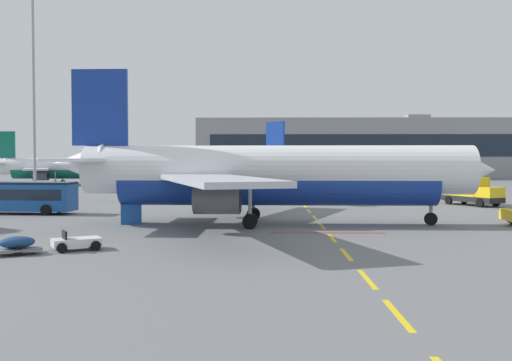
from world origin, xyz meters
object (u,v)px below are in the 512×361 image
apron_light_mast_near (33,69)px  uld_cargo_container (131,214)px  airliner_foreground (270,174)px  airliner_far_center (333,167)px  airliner_mid_left (65,168)px  catering_truck (470,191)px  apron_shuttle_bus (11,195)px

apron_light_mast_near → uld_cargo_container: bearing=-55.1°
airliner_foreground → airliner_far_center: (10.96, 51.22, -0.07)m
airliner_far_center → airliner_foreground: bearing=-102.1°
airliner_foreground → airliner_far_center: size_ratio=1.20×
airliner_mid_left → catering_truck: airliner_mid_left is taller
uld_cargo_container → apron_light_mast_near: bearing=124.9°
airliner_foreground → apron_light_mast_near: 41.37m
airliner_foreground → catering_truck: size_ratio=4.74×
catering_truck → apron_light_mast_near: 54.22m
airliner_far_center → apron_shuttle_bus: 55.25m
airliner_far_center → apron_light_mast_near: (-40.17, -24.65, 12.41)m
airliner_mid_left → catering_truck: bearing=-37.7°
apron_shuttle_bus → apron_light_mast_near: 23.55m
apron_shuttle_bus → airliner_mid_left: bearing=104.6°
uld_cargo_container → apron_light_mast_near: 35.38m
airliner_far_center → uld_cargo_container: bearing=-113.4°
apron_shuttle_bus → uld_cargo_container: bearing=-31.9°
uld_cargo_container → airliner_foreground: bearing=-2.4°
airliner_far_center → apron_light_mast_near: 48.73m
airliner_mid_left → apron_light_mast_near: apron_light_mast_near is taller
apron_shuttle_bus → uld_cargo_container: apron_shuttle_bus is taller
catering_truck → uld_cargo_container: (-33.51, -18.74, -0.85)m
airliner_mid_left → uld_cargo_container: airliner_mid_left is taller
airliner_mid_left → catering_truck: 78.36m
airliner_foreground → catering_truck: 29.66m
airliner_far_center → apron_shuttle_bus: bearing=-129.7°
apron_light_mast_near → airliner_foreground: bearing=-42.3°
airliner_foreground → airliner_far_center: bearing=77.9°
airliner_foreground → airliner_far_center: 52.38m
airliner_far_center → apron_light_mast_near: bearing=-148.5°
airliner_foreground → airliner_mid_left: size_ratio=1.15×
airliner_foreground → apron_shuttle_bus: 25.89m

